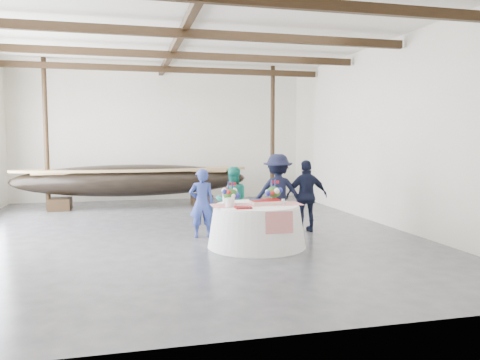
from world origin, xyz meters
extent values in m
cube|color=#3D3D42|center=(0.00, 0.00, 0.00)|extent=(10.00, 12.00, 0.01)
cube|color=silver|center=(0.00, 6.00, 2.25)|extent=(10.00, 0.02, 4.50)
cube|color=silver|center=(0.00, -6.00, 2.25)|extent=(10.00, 0.02, 4.50)
cube|color=silver|center=(5.00, 0.00, 2.25)|extent=(0.02, 12.00, 4.50)
cube|color=white|center=(0.00, 0.00, 4.50)|extent=(10.00, 12.00, 0.01)
cube|color=black|center=(0.00, -1.00, 4.25)|extent=(9.80, 0.12, 0.18)
cube|color=black|center=(0.00, 1.50, 4.25)|extent=(9.80, 0.12, 0.18)
cube|color=black|center=(0.00, 4.00, 4.25)|extent=(9.80, 0.12, 0.18)
cube|color=black|center=(0.00, 0.00, 4.38)|extent=(0.15, 11.76, 0.15)
cylinder|color=black|center=(-3.50, 4.17, 2.25)|extent=(0.14, 0.14, 4.50)
cylinder|color=black|center=(3.50, 4.17, 2.25)|extent=(0.14, 0.14, 4.50)
cube|color=black|center=(-3.17, 4.17, 0.18)|extent=(0.63, 0.81, 0.36)
cube|color=black|center=(1.12, 4.17, 0.18)|extent=(0.63, 0.81, 0.36)
ellipsoid|color=black|center=(-1.02, 4.17, 0.85)|extent=(7.16, 1.43, 0.98)
cube|color=#9E7A4C|center=(-1.02, 4.17, 1.12)|extent=(5.72, 0.94, 0.05)
cone|color=white|center=(1.28, -1.83, 0.40)|extent=(1.94, 1.94, 0.80)
cylinder|color=white|center=(1.28, -1.83, 0.81)|extent=(1.65, 1.65, 0.04)
cube|color=red|center=(1.28, -1.83, 0.84)|extent=(1.81, 0.59, 0.01)
cube|color=white|center=(1.49, -1.77, 0.87)|extent=(0.60, 0.40, 0.07)
cylinder|color=white|center=(0.71, -1.98, 0.92)|extent=(0.18, 0.18, 0.17)
cylinder|color=white|center=(0.75, -1.51, 0.93)|extent=(0.18, 0.18, 0.19)
cube|color=#67090C|center=(0.91, -2.25, 0.85)|extent=(0.30, 0.24, 0.03)
cone|color=silver|center=(1.79, -1.95, 0.89)|extent=(0.09, 0.09, 0.12)
imported|color=navy|center=(0.36, -0.74, 0.75)|extent=(0.56, 0.38, 1.49)
imported|color=#1A8875|center=(1.07, -0.57, 0.76)|extent=(0.79, 0.64, 1.51)
imported|color=black|center=(2.15, -0.52, 0.89)|extent=(1.25, 0.84, 1.79)
imported|color=black|center=(2.80, -0.68, 0.82)|extent=(0.99, 0.46, 1.65)
camera|label=1|loc=(-1.19, -10.64, 2.12)|focal=35.00mm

